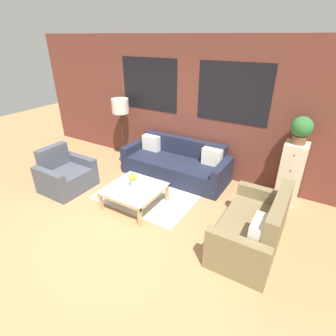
{
  "coord_description": "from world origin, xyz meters",
  "views": [
    {
      "loc": [
        2.48,
        -2.48,
        2.77
      ],
      "look_at": [
        0.23,
        1.25,
        0.55
      ],
      "focal_mm": 28.0,
      "sensor_mm": 36.0,
      "label": 1
    }
  ],
  "objects_px": {
    "floor_lamp": "(120,108)",
    "settee_vintage": "(253,230)",
    "potted_plant": "(301,129)",
    "flower_vase": "(133,179)",
    "coffee_table": "(134,190)",
    "armchair_corner": "(66,175)",
    "couch_dark": "(176,164)",
    "drawer_cabinet": "(291,173)"
  },
  "relations": [
    {
      "from": "coffee_table",
      "to": "flower_vase",
      "type": "bearing_deg",
      "value": 152.25
    },
    {
      "from": "potted_plant",
      "to": "couch_dark",
      "type": "bearing_deg",
      "value": -174.41
    },
    {
      "from": "settee_vintage",
      "to": "potted_plant",
      "type": "bearing_deg",
      "value": 82.13
    },
    {
      "from": "settee_vintage",
      "to": "couch_dark",
      "type": "bearing_deg",
      "value": 146.61
    },
    {
      "from": "flower_vase",
      "to": "armchair_corner",
      "type": "bearing_deg",
      "value": -170.79
    },
    {
      "from": "floor_lamp",
      "to": "flower_vase",
      "type": "bearing_deg",
      "value": -45.33
    },
    {
      "from": "coffee_table",
      "to": "flower_vase",
      "type": "relative_size",
      "value": 3.6
    },
    {
      "from": "drawer_cabinet",
      "to": "flower_vase",
      "type": "distance_m",
      "value": 2.81
    },
    {
      "from": "couch_dark",
      "to": "armchair_corner",
      "type": "bearing_deg",
      "value": -135.97
    },
    {
      "from": "armchair_corner",
      "to": "coffee_table",
      "type": "xyz_separation_m",
      "value": [
        1.55,
        0.22,
        0.04
      ]
    },
    {
      "from": "couch_dark",
      "to": "coffee_table",
      "type": "distance_m",
      "value": 1.36
    },
    {
      "from": "couch_dark",
      "to": "flower_vase",
      "type": "relative_size",
      "value": 8.83
    },
    {
      "from": "couch_dark",
      "to": "coffee_table",
      "type": "bearing_deg",
      "value": -93.51
    },
    {
      "from": "couch_dark",
      "to": "drawer_cabinet",
      "type": "distance_m",
      "value": 2.25
    },
    {
      "from": "couch_dark",
      "to": "drawer_cabinet",
      "type": "height_order",
      "value": "drawer_cabinet"
    },
    {
      "from": "armchair_corner",
      "to": "drawer_cabinet",
      "type": "relative_size",
      "value": 0.8
    },
    {
      "from": "coffee_table",
      "to": "floor_lamp",
      "type": "height_order",
      "value": "floor_lamp"
    },
    {
      "from": "settee_vintage",
      "to": "potted_plant",
      "type": "xyz_separation_m",
      "value": [
        0.21,
        1.54,
        1.09
      ]
    },
    {
      "from": "floor_lamp",
      "to": "couch_dark",
      "type": "bearing_deg",
      "value": -3.25
    },
    {
      "from": "armchair_corner",
      "to": "potted_plant",
      "type": "distance_m",
      "value": 4.39
    },
    {
      "from": "armchair_corner",
      "to": "potted_plant",
      "type": "bearing_deg",
      "value": 24.99
    },
    {
      "from": "armchair_corner",
      "to": "flower_vase",
      "type": "bearing_deg",
      "value": 9.21
    },
    {
      "from": "potted_plant",
      "to": "flower_vase",
      "type": "height_order",
      "value": "potted_plant"
    },
    {
      "from": "couch_dark",
      "to": "potted_plant",
      "type": "distance_m",
      "value": 2.5
    },
    {
      "from": "armchair_corner",
      "to": "potted_plant",
      "type": "relative_size",
      "value": 1.99
    },
    {
      "from": "couch_dark",
      "to": "settee_vintage",
      "type": "relative_size",
      "value": 1.56
    },
    {
      "from": "couch_dark",
      "to": "potted_plant",
      "type": "bearing_deg",
      "value": 5.59
    },
    {
      "from": "armchair_corner",
      "to": "drawer_cabinet",
      "type": "distance_m",
      "value": 4.26
    },
    {
      "from": "floor_lamp",
      "to": "settee_vintage",
      "type": "bearing_deg",
      "value": -21.75
    },
    {
      "from": "floor_lamp",
      "to": "flower_vase",
      "type": "distance_m",
      "value": 2.14
    },
    {
      "from": "coffee_table",
      "to": "armchair_corner",
      "type": "bearing_deg",
      "value": -171.78
    },
    {
      "from": "couch_dark",
      "to": "flower_vase",
      "type": "xyz_separation_m",
      "value": [
        -0.12,
        -1.33,
        0.24
      ]
    },
    {
      "from": "settee_vintage",
      "to": "coffee_table",
      "type": "bearing_deg",
      "value": -179.15
    },
    {
      "from": "settee_vintage",
      "to": "armchair_corner",
      "type": "xyz_separation_m",
      "value": [
        -3.64,
        -0.26,
        -0.03
      ]
    },
    {
      "from": "armchair_corner",
      "to": "couch_dark",
      "type": "bearing_deg",
      "value": 44.03
    },
    {
      "from": "coffee_table",
      "to": "floor_lamp",
      "type": "bearing_deg",
      "value": 135.05
    },
    {
      "from": "settee_vintage",
      "to": "potted_plant",
      "type": "relative_size",
      "value": 3.15
    },
    {
      "from": "floor_lamp",
      "to": "drawer_cabinet",
      "type": "relative_size",
      "value": 1.31
    },
    {
      "from": "armchair_corner",
      "to": "coffee_table",
      "type": "distance_m",
      "value": 1.57
    },
    {
      "from": "couch_dark",
      "to": "settee_vintage",
      "type": "bearing_deg",
      "value": -33.39
    },
    {
      "from": "floor_lamp",
      "to": "drawer_cabinet",
      "type": "bearing_deg",
      "value": 2.0
    },
    {
      "from": "settee_vintage",
      "to": "drawer_cabinet",
      "type": "relative_size",
      "value": 1.28
    }
  ]
}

